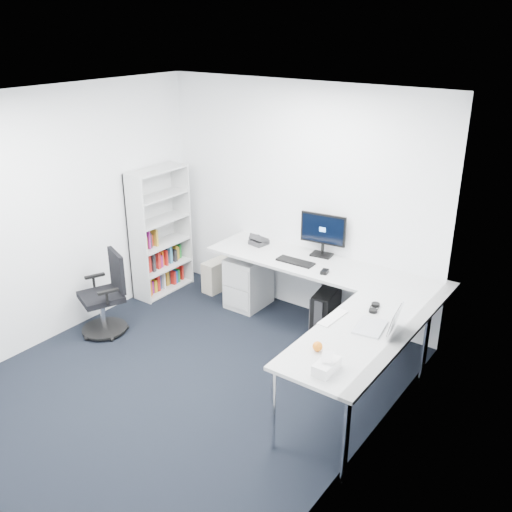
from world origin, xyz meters
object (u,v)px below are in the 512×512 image
Objects in this scene: l_desk at (305,310)px; laptop at (371,315)px; task_chair at (101,295)px; monitor at (323,235)px; bookshelf at (160,232)px.

l_desk is 7.84× the size of laptop.
laptop reaches higher than task_chair.
laptop is at bearing 32.71° from task_chair.
laptop is (1.16, -1.19, -0.13)m from monitor.
task_chair is at bearing -79.60° from bookshelf.
l_desk is 5.15× the size of monitor.
bookshelf is 2.11m from monitor.
l_desk is 1.29m from laptop.
monitor reaches higher than task_chair.
bookshelf reaches higher than monitor.
task_chair is (0.22, -1.19, -0.34)m from bookshelf.
bookshelf is at bearing -172.53° from monitor.
bookshelf is (-2.17, 0.05, 0.41)m from l_desk.
task_chair is (-1.96, -1.14, 0.07)m from l_desk.
monitor is at bearing 125.66° from laptop.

